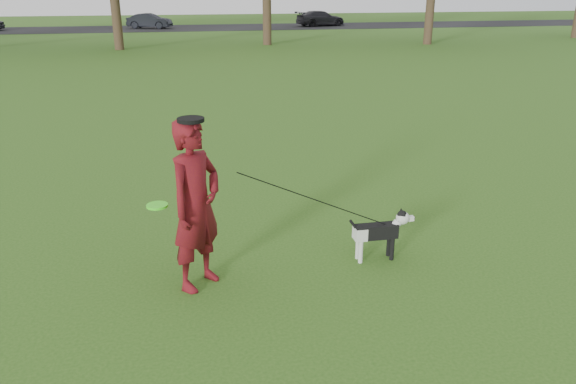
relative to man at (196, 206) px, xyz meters
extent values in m
plane|color=#285116|center=(1.10, -0.07, -0.98)|extent=(120.00, 120.00, 0.00)
cube|color=black|center=(1.10, 39.93, -0.97)|extent=(120.00, 7.00, 0.02)
imported|color=#550C19|center=(0.00, 0.00, 0.00)|extent=(0.83, 0.84, 1.96)
cube|color=black|center=(2.19, 0.20, -0.59)|extent=(0.54, 0.17, 0.18)
cube|color=silver|center=(1.99, 0.20, -0.60)|extent=(0.15, 0.17, 0.16)
cylinder|color=silver|center=(1.99, 0.14, -0.83)|extent=(0.06, 0.06, 0.30)
cylinder|color=silver|center=(1.99, 0.26, -0.83)|extent=(0.06, 0.06, 0.30)
cylinder|color=black|center=(2.40, 0.14, -0.83)|extent=(0.06, 0.06, 0.30)
cylinder|color=black|center=(2.40, 0.26, -0.83)|extent=(0.06, 0.06, 0.30)
cylinder|color=silver|center=(2.44, 0.20, -0.55)|extent=(0.18, 0.11, 0.19)
sphere|color=silver|center=(2.54, 0.20, -0.44)|extent=(0.17, 0.17, 0.17)
sphere|color=black|center=(2.53, 0.20, -0.41)|extent=(0.13, 0.13, 0.13)
cube|color=silver|center=(2.62, 0.20, -0.46)|extent=(0.11, 0.06, 0.06)
sphere|color=black|center=(2.68, 0.20, -0.46)|extent=(0.04, 0.04, 0.04)
cone|color=black|center=(2.53, 0.15, -0.36)|extent=(0.06, 0.06, 0.07)
cone|color=black|center=(2.53, 0.24, -0.36)|extent=(0.06, 0.06, 0.07)
cylinder|color=black|center=(1.93, 0.20, -0.53)|extent=(0.19, 0.04, 0.25)
cylinder|color=black|center=(2.38, 0.20, -0.54)|extent=(0.12, 0.12, 0.02)
imported|color=black|center=(-1.78, 39.93, -0.41)|extent=(3.52, 2.22, 1.10)
imported|color=#242229|center=(11.67, 39.93, -0.37)|extent=(4.33, 2.63, 1.17)
cylinder|color=#45FF20|center=(-0.41, -0.12, 0.08)|extent=(0.23, 0.23, 0.02)
cylinder|color=black|center=(0.00, 0.00, 0.97)|extent=(0.29, 0.29, 0.04)
cylinder|color=#38281C|center=(-2.90, 25.43, 1.12)|extent=(0.48, 0.48, 4.20)
cylinder|color=#38281C|center=(14.10, 24.93, 1.44)|extent=(0.48, 0.48, 4.83)
camera|label=1|loc=(-0.12, -5.83, 2.31)|focal=35.00mm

